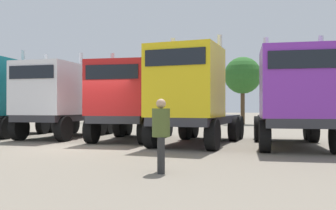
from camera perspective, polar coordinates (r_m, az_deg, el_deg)
ground at (r=13.71m, az=-13.08°, el=-6.45°), size 200.00×200.00×0.00m
semi_truck_white at (r=17.99m, az=-16.88°, el=0.77°), size 3.31×6.21×4.05m
semi_truck_red at (r=16.01m, az=-6.34°, el=0.80°), size 3.56×6.11×3.93m
semi_truck_yellow at (r=13.96m, az=3.57°, el=1.39°), size 2.76×6.31×4.23m
semi_truck_purple at (r=13.70m, az=18.90°, el=0.96°), size 3.71×6.77×4.02m
visitor_with_camera at (r=8.27m, az=-1.08°, el=-3.85°), size 0.53×0.53×1.64m
oak_far_left at (r=37.55m, az=-9.97°, el=3.31°), size 2.90×2.90×5.38m
oak_far_centre at (r=33.20m, az=11.37°, el=4.43°), size 3.22×3.22×5.89m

